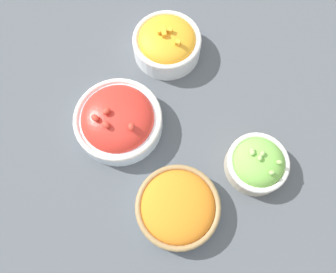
{
  "coord_description": "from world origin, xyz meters",
  "views": [
    {
      "loc": [
        0.19,
        -0.12,
        0.7
      ],
      "look_at": [
        0.0,
        0.0,
        0.03
      ],
      "focal_mm": 35.0,
      "sensor_mm": 36.0,
      "label": 1
    }
  ],
  "objects_px": {
    "bowl_carrots": "(178,207)",
    "bowl_cherry_tomatoes": "(118,120)",
    "bowl_lettuce": "(257,163)",
    "bowl_squash": "(167,43)"
  },
  "relations": [
    {
      "from": "bowl_carrots",
      "to": "bowl_cherry_tomatoes",
      "type": "relative_size",
      "value": 0.89
    },
    {
      "from": "bowl_lettuce",
      "to": "bowl_cherry_tomatoes",
      "type": "xyz_separation_m",
      "value": [
        -0.24,
        -0.2,
        0.0
      ]
    },
    {
      "from": "bowl_carrots",
      "to": "bowl_lettuce",
      "type": "bearing_deg",
      "value": 86.46
    },
    {
      "from": "bowl_lettuce",
      "to": "bowl_cherry_tomatoes",
      "type": "height_order",
      "value": "bowl_cherry_tomatoes"
    },
    {
      "from": "bowl_carrots",
      "to": "bowl_lettuce",
      "type": "relative_size",
      "value": 1.32
    },
    {
      "from": "bowl_squash",
      "to": "bowl_lettuce",
      "type": "relative_size",
      "value": 1.24
    },
    {
      "from": "bowl_squash",
      "to": "bowl_lettuce",
      "type": "xyz_separation_m",
      "value": [
        0.35,
        0.01,
        -0.01
      ]
    },
    {
      "from": "bowl_squash",
      "to": "bowl_lettuce",
      "type": "bearing_deg",
      "value": 1.24
    },
    {
      "from": "bowl_squash",
      "to": "bowl_cherry_tomatoes",
      "type": "xyz_separation_m",
      "value": [
        0.11,
        -0.19,
        -0.0
      ]
    },
    {
      "from": "bowl_carrots",
      "to": "bowl_lettuce",
      "type": "distance_m",
      "value": 0.19
    }
  ]
}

